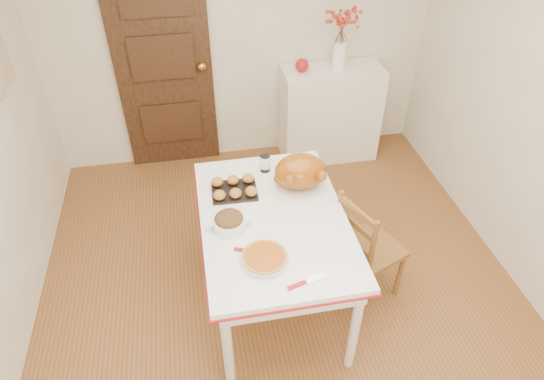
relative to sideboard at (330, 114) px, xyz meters
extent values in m
cube|color=brown|center=(-0.82, -1.78, -0.47)|extent=(3.50, 4.00, 0.00)
cube|color=silver|center=(-0.82, 0.22, 0.78)|extent=(3.50, 0.00, 2.50)
cube|color=black|center=(-1.52, 0.19, 0.56)|extent=(0.85, 0.06, 2.06)
cube|color=white|center=(0.00, 0.00, 0.00)|extent=(0.93, 0.41, 0.93)
sphere|color=#AB1218|center=(-0.30, 0.00, 0.53)|extent=(0.12, 0.12, 0.12)
cylinder|color=#A84A10|center=(-1.01, -2.08, 0.37)|extent=(0.31, 0.31, 0.06)
cylinder|color=white|center=(-0.86, -1.24, 0.40)|extent=(0.09, 0.09, 0.12)
camera|label=1|loc=(-1.30, -3.85, 2.32)|focal=31.01mm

